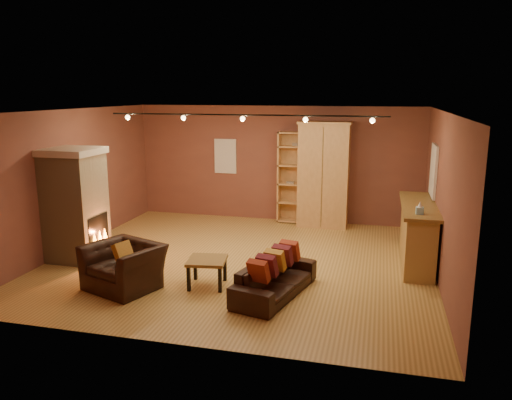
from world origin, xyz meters
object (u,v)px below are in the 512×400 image
(armoire, at_px, (324,174))
(coffee_table, at_px, (207,263))
(armchair, at_px, (124,259))
(bookcase, at_px, (297,177))
(bar_counter, at_px, (417,233))
(fireplace, at_px, (76,205))
(loveseat, at_px, (275,272))

(armoire, distance_m, coffee_table, 4.54)
(armoire, distance_m, armchair, 5.42)
(bookcase, bearing_deg, bar_counter, -42.16)
(fireplace, relative_size, armchair, 1.63)
(fireplace, bearing_deg, bookcase, 46.23)
(armchair, xyz_separation_m, coffee_table, (1.28, 0.41, -0.10))
(armchair, distance_m, coffee_table, 1.35)
(bar_counter, distance_m, loveseat, 3.09)
(bar_counter, height_order, loveseat, bar_counter)
(armoire, relative_size, bar_counter, 1.05)
(bookcase, distance_m, armchair, 5.29)
(armoire, bearing_deg, coffee_table, -108.23)
(bookcase, height_order, coffee_table, bookcase)
(bookcase, distance_m, bar_counter, 3.64)
(bar_counter, bearing_deg, armchair, -152.48)
(armoire, xyz_separation_m, armchair, (-2.67, -4.65, -0.75))
(armoire, height_order, coffee_table, armoire)
(armoire, bearing_deg, bar_counter, -47.91)
(bookcase, bearing_deg, armoire, -16.59)
(loveseat, bearing_deg, fireplace, 92.97)
(bar_counter, relative_size, loveseat, 1.27)
(armoire, height_order, armchair, armoire)
(bookcase, height_order, loveseat, bookcase)
(bar_counter, distance_m, armchair, 5.27)
(armoire, distance_m, bar_counter, 3.06)
(loveseat, relative_size, coffee_table, 2.68)
(armoire, height_order, bar_counter, armoire)
(bookcase, relative_size, loveseat, 1.19)
(loveseat, distance_m, coffee_table, 1.16)
(fireplace, relative_size, bookcase, 0.96)
(bookcase, bearing_deg, armchair, -112.53)
(fireplace, xyz_separation_m, armoire, (4.24, 3.54, 0.18))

